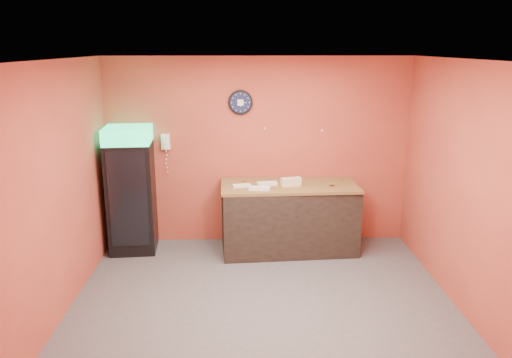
{
  "coord_description": "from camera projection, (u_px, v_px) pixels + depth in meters",
  "views": [
    {
      "loc": [
        -0.22,
        -5.33,
        2.94
      ],
      "look_at": [
        -0.07,
        0.6,
        1.35
      ],
      "focal_mm": 35.0,
      "sensor_mm": 36.0,
      "label": 1
    }
  ],
  "objects": [
    {
      "name": "sub_roll_stack",
      "position": [
        291.0,
        182.0,
        7.07
      ],
      "size": [
        0.3,
        0.17,
        0.12
      ],
      "rotation": [
        0.0,
        0.0,
        0.25
      ],
      "color": "beige",
      "rests_on": "butcher_paper"
    },
    {
      "name": "wrapped_sandwich_mid",
      "position": [
        259.0,
        188.0,
        6.9
      ],
      "size": [
        0.3,
        0.15,
        0.04
      ],
      "primitive_type": "cube",
      "rotation": [
        0.0,
        0.0,
        -0.11
      ],
      "color": "silver",
      "rests_on": "butcher_paper"
    },
    {
      "name": "left_wall",
      "position": [
        60.0,
        190.0,
        5.49
      ],
      "size": [
        0.02,
        4.0,
        2.8
      ],
      "primitive_type": "cube",
      "color": "#B64C33",
      "rests_on": "floor"
    },
    {
      "name": "wrapped_sandwich_right",
      "position": [
        267.0,
        183.0,
        7.14
      ],
      "size": [
        0.3,
        0.15,
        0.04
      ],
      "primitive_type": "cube",
      "rotation": [
        0.0,
        0.0,
        0.12
      ],
      "color": "silver",
      "rests_on": "butcher_paper"
    },
    {
      "name": "ceiling",
      "position": [
        264.0,
        59.0,
        5.18
      ],
      "size": [
        4.5,
        4.0,
        0.02
      ],
      "primitive_type": "cube",
      "color": "white",
      "rests_on": "back_wall"
    },
    {
      "name": "prep_counter",
      "position": [
        289.0,
        219.0,
        7.31
      ],
      "size": [
        1.99,
        1.0,
        0.97
      ],
      "primitive_type": "cube",
      "rotation": [
        0.0,
        0.0,
        0.07
      ],
      "color": "black",
      "rests_on": "floor"
    },
    {
      "name": "wrapped_sandwich_left",
      "position": [
        242.0,
        186.0,
        7.04
      ],
      "size": [
        0.27,
        0.15,
        0.04
      ],
      "primitive_type": "cube",
      "rotation": [
        0.0,
        0.0,
        0.23
      ],
      "color": "silver",
      "rests_on": "butcher_paper"
    },
    {
      "name": "butcher_paper",
      "position": [
        289.0,
        186.0,
        7.18
      ],
      "size": [
        1.99,
        0.95,
        0.04
      ],
      "primitive_type": "cube",
      "rotation": [
        0.0,
        0.0,
        0.04
      ],
      "color": "brown",
      "rests_on": "prep_counter"
    },
    {
      "name": "right_wall",
      "position": [
        463.0,
        187.0,
        5.6
      ],
      "size": [
        0.02,
        4.0,
        2.8
      ],
      "primitive_type": "cube",
      "color": "#B64C33",
      "rests_on": "floor"
    },
    {
      "name": "floor",
      "position": [
        263.0,
        302.0,
        5.91
      ],
      "size": [
        4.5,
        4.5,
        0.0
      ],
      "primitive_type": "plane",
      "color": "#47474C",
      "rests_on": "ground"
    },
    {
      "name": "wall_phone",
      "position": [
        166.0,
        142.0,
        7.35
      ],
      "size": [
        0.13,
        0.11,
        0.23
      ],
      "color": "white",
      "rests_on": "back_wall"
    },
    {
      "name": "kitchen_tool",
      "position": [
        290.0,
        179.0,
        7.34
      ],
      "size": [
        0.05,
        0.05,
        0.05
      ],
      "primitive_type": "cylinder",
      "color": "silver",
      "rests_on": "butcher_paper"
    },
    {
      "name": "back_wall",
      "position": [
        258.0,
        152.0,
        7.48
      ],
      "size": [
        4.5,
        0.02,
        2.8
      ],
      "primitive_type": "cube",
      "color": "#B64C33",
      "rests_on": "floor"
    },
    {
      "name": "wall_clock",
      "position": [
        240.0,
        102.0,
        7.25
      ],
      "size": [
        0.36,
        0.06,
        0.36
      ],
      "color": "black",
      "rests_on": "back_wall"
    },
    {
      "name": "beverage_cooler",
      "position": [
        131.0,
        192.0,
        7.19
      ],
      "size": [
        0.69,
        0.7,
        1.84
      ],
      "rotation": [
        0.0,
        0.0,
        0.08
      ],
      "color": "black",
      "rests_on": "floor"
    }
  ]
}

